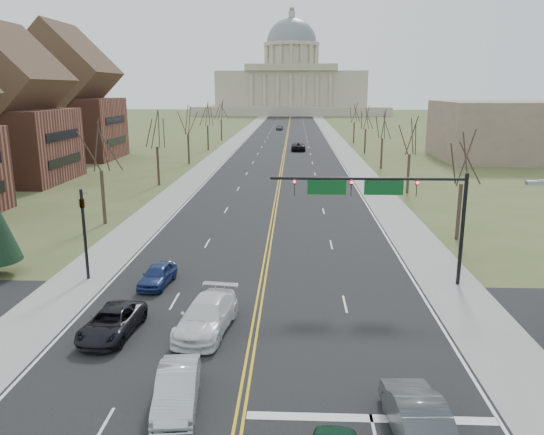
# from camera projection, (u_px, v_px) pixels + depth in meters

# --- Properties ---
(ground) EXTENTS (600.00, 600.00, 0.00)m
(ground) POSITION_uv_depth(u_px,v_px,m) (243.00, 400.00, 21.29)
(ground) COLOR #49572B
(ground) RESTS_ON ground
(road) EXTENTS (20.00, 380.00, 0.01)m
(road) POSITION_uv_depth(u_px,v_px,m) (286.00, 140.00, 128.05)
(road) COLOR black
(road) RESTS_ON ground
(cross_road) EXTENTS (120.00, 14.00, 0.01)m
(cross_road) POSITION_uv_depth(u_px,v_px,m) (254.00, 333.00, 27.11)
(cross_road) COLOR black
(cross_road) RESTS_ON ground
(sidewalk_left) EXTENTS (4.00, 380.00, 0.03)m
(sidewalk_left) POSITION_uv_depth(u_px,v_px,m) (237.00, 140.00, 128.54)
(sidewalk_left) COLOR gray
(sidewalk_left) RESTS_ON ground
(sidewalk_right) EXTENTS (4.00, 380.00, 0.03)m
(sidewalk_right) POSITION_uv_depth(u_px,v_px,m) (336.00, 140.00, 127.55)
(sidewalk_right) COLOR gray
(sidewalk_right) RESTS_ON ground
(center_line) EXTENTS (0.42, 380.00, 0.01)m
(center_line) POSITION_uv_depth(u_px,v_px,m) (286.00, 140.00, 128.04)
(center_line) COLOR gold
(center_line) RESTS_ON road
(edge_line_left) EXTENTS (0.15, 380.00, 0.01)m
(edge_line_left) POSITION_uv_depth(u_px,v_px,m) (246.00, 140.00, 128.45)
(edge_line_left) COLOR silver
(edge_line_left) RESTS_ON road
(edge_line_right) EXTENTS (0.15, 380.00, 0.01)m
(edge_line_right) POSITION_uv_depth(u_px,v_px,m) (327.00, 140.00, 127.64)
(edge_line_right) COLOR silver
(edge_line_right) RESTS_ON road
(stop_bar) EXTENTS (9.50, 0.50, 0.01)m
(stop_bar) POSITION_uv_depth(u_px,v_px,m) (371.00, 418.00, 20.11)
(stop_bar) COLOR silver
(stop_bar) RESTS_ON road
(capitol) EXTENTS (90.00, 60.00, 50.00)m
(capitol) POSITION_uv_depth(u_px,v_px,m) (291.00, 84.00, 260.46)
(capitol) COLOR #B2A894
(capitol) RESTS_ON ground
(signal_mast) EXTENTS (12.12, 0.44, 7.20)m
(signal_mast) POSITION_uv_depth(u_px,v_px,m) (382.00, 195.00, 32.72)
(signal_mast) COLOR black
(signal_mast) RESTS_ON ground
(signal_left) EXTENTS (0.32, 0.36, 6.00)m
(signal_left) POSITION_uv_depth(u_px,v_px,m) (84.00, 224.00, 33.99)
(signal_left) COLOR black
(signal_left) RESTS_ON ground
(tree_r_0) EXTENTS (3.74, 3.74, 8.50)m
(tree_r_0) POSITION_uv_depth(u_px,v_px,m) (463.00, 161.00, 42.39)
(tree_r_0) COLOR #33261E
(tree_r_0) RESTS_ON ground
(tree_l_0) EXTENTS (3.96, 3.96, 9.00)m
(tree_l_0) POSITION_uv_depth(u_px,v_px,m) (100.00, 149.00, 47.46)
(tree_l_0) COLOR #33261E
(tree_l_0) RESTS_ON ground
(tree_r_1) EXTENTS (3.74, 3.74, 8.50)m
(tree_r_1) POSITION_uv_depth(u_px,v_px,m) (410.00, 138.00, 61.80)
(tree_r_1) COLOR #33261E
(tree_r_1) RESTS_ON ground
(tree_l_1) EXTENTS (3.96, 3.96, 9.00)m
(tree_l_1) POSITION_uv_depth(u_px,v_px,m) (156.00, 131.00, 66.87)
(tree_l_1) COLOR #33261E
(tree_l_1) RESTS_ON ground
(tree_r_2) EXTENTS (3.74, 3.74, 8.50)m
(tree_r_2) POSITION_uv_depth(u_px,v_px,m) (383.00, 126.00, 81.21)
(tree_r_2) COLOR #33261E
(tree_r_2) RESTS_ON ground
(tree_l_2) EXTENTS (3.96, 3.96, 9.00)m
(tree_l_2) POSITION_uv_depth(u_px,v_px,m) (188.00, 121.00, 86.28)
(tree_l_2) COLOR #33261E
(tree_l_2) RESTS_ON ground
(tree_r_3) EXTENTS (3.74, 3.74, 8.50)m
(tree_r_3) POSITION_uv_depth(u_px,v_px,m) (366.00, 119.00, 100.62)
(tree_r_3) COLOR #33261E
(tree_r_3) RESTS_ON ground
(tree_l_3) EXTENTS (3.96, 3.96, 9.00)m
(tree_l_3) POSITION_uv_depth(u_px,v_px,m) (207.00, 115.00, 105.69)
(tree_l_3) COLOR #33261E
(tree_l_3) RESTS_ON ground
(tree_r_4) EXTENTS (3.74, 3.74, 8.50)m
(tree_r_4) POSITION_uv_depth(u_px,v_px,m) (355.00, 114.00, 120.03)
(tree_r_4) COLOR #33261E
(tree_r_4) RESTS_ON ground
(tree_l_4) EXTENTS (3.96, 3.96, 9.00)m
(tree_l_4) POSITION_uv_depth(u_px,v_px,m) (221.00, 111.00, 125.10)
(tree_l_4) COLOR #33261E
(tree_l_4) RESTS_ON ground
(bldg_left_mid) EXTENTS (15.10, 14.28, 20.75)m
(bldg_left_mid) POSITION_uv_depth(u_px,v_px,m) (5.00, 117.00, 69.27)
(bldg_left_mid) COLOR brown
(bldg_left_mid) RESTS_ON ground
(bldg_left_far) EXTENTS (17.10, 14.28, 23.25)m
(bldg_left_far) POSITION_uv_depth(u_px,v_px,m) (66.00, 104.00, 92.41)
(bldg_left_far) COLOR brown
(bldg_left_far) RESTS_ON ground
(bldg_right_mass) EXTENTS (25.00, 20.00, 10.00)m
(bldg_right_mass) POSITION_uv_depth(u_px,v_px,m) (513.00, 131.00, 92.21)
(bldg_right_mass) COLOR #735D52
(bldg_right_mass) RESTS_ON ground
(car_nb_outer_lead) EXTENTS (1.98, 5.12, 1.66)m
(car_nb_outer_lead) POSITION_uv_depth(u_px,v_px,m) (417.00, 416.00, 18.89)
(car_nb_outer_lead) COLOR #434649
(car_nb_outer_lead) RESTS_ON road
(car_sb_inner_lead) EXTENTS (2.04, 4.61, 1.47)m
(car_sb_inner_lead) POSITION_uv_depth(u_px,v_px,m) (177.00, 389.00, 20.77)
(car_sb_inner_lead) COLOR #B5B8BE
(car_sb_inner_lead) RESTS_ON road
(car_sb_outer_lead) EXTENTS (2.64, 5.03, 1.35)m
(car_sb_outer_lead) POSITION_uv_depth(u_px,v_px,m) (112.00, 322.00, 26.78)
(car_sb_outer_lead) COLOR black
(car_sb_outer_lead) RESTS_ON road
(car_sb_inner_second) EXTENTS (3.09, 6.02, 1.67)m
(car_sb_inner_second) POSITION_uv_depth(u_px,v_px,m) (207.00, 316.00, 27.20)
(car_sb_inner_second) COLOR white
(car_sb_inner_second) RESTS_ON road
(car_sb_outer_second) EXTENTS (2.01, 4.12, 1.35)m
(car_sb_outer_second) POSITION_uv_depth(u_px,v_px,m) (158.00, 275.00, 33.61)
(car_sb_outer_second) COLOR navy
(car_sb_outer_second) RESTS_ON road
(car_far_nb) EXTENTS (2.83, 5.97, 1.65)m
(car_far_nb) POSITION_uv_depth(u_px,v_px,m) (298.00, 146.00, 106.35)
(car_far_nb) COLOR black
(car_far_nb) RESTS_ON road
(car_far_sb) EXTENTS (2.12, 4.56, 1.51)m
(car_far_sb) POSITION_uv_depth(u_px,v_px,m) (280.00, 128.00, 158.35)
(car_far_sb) COLOR #4D4E55
(car_far_sb) RESTS_ON road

